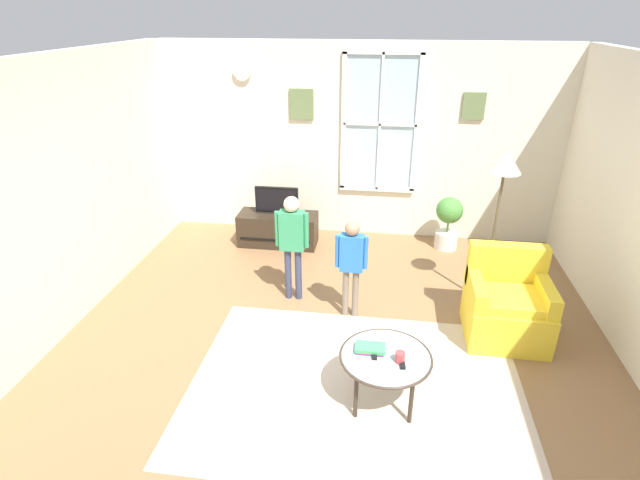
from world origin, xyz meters
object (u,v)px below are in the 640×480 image
tv_stand (278,229)px  cup (400,357)px  person_blue_shirt (351,258)px  armchair (506,306)px  remote_near_cup (402,363)px  floor_lamp (503,178)px  television (277,200)px  book_stack (370,348)px  coffee_table (385,359)px  remote_near_books (374,354)px  potted_plant_by_window (448,220)px  person_green_shirt (292,237)px

tv_stand → cup: 3.31m
tv_stand → person_blue_shirt: size_ratio=0.98×
armchair → remote_near_cup: armchair is taller
tv_stand → floor_lamp: bearing=-23.3°
television → book_stack: bearing=-63.3°
cup → floor_lamp: (0.96, 1.76, 0.94)m
coffee_table → armchair: bearing=43.6°
television → person_blue_shirt: person_blue_shirt is taller
person_blue_shirt → remote_near_books: bearing=-76.4°
book_stack → remote_near_cup: book_stack is taller
book_stack → coffee_table: bearing=-21.5°
remote_near_books → potted_plant_by_window: 3.14m
tv_stand → person_green_shirt: bearing=-70.5°
armchair → floor_lamp: bearing=99.1°
person_green_shirt → person_blue_shirt: 0.71m
book_stack → remote_near_cup: 0.29m
remote_near_books → floor_lamp: (1.16, 1.70, 0.97)m
coffee_table → potted_plant_by_window: bearing=75.6°
book_stack → floor_lamp: 2.25m
remote_near_books → person_green_shirt: person_green_shirt is taller
remote_near_books → potted_plant_by_window: (0.87, 3.02, -0.06)m
book_stack → floor_lamp: floor_lamp is taller
person_green_shirt → person_blue_shirt: bearing=-21.5°
potted_plant_by_window → floor_lamp: (0.30, -1.33, 1.04)m
cup → remote_near_books: 0.21m
cup → person_blue_shirt: 1.37m
remote_near_cup → potted_plant_by_window: bearing=78.2°
remote_near_books → person_blue_shirt: size_ratio=0.13×
armchair → person_green_shirt: 2.28m
floor_lamp → armchair: bearing=-80.9°
person_blue_shirt → armchair: bearing=-3.8°
person_blue_shirt → television: bearing=125.3°
person_green_shirt → remote_near_books: bearing=-57.1°
potted_plant_by_window → remote_near_cup: bearing=-101.8°
remote_near_cup → remote_near_books: bearing=159.8°
coffee_table → person_blue_shirt: person_blue_shirt is taller
book_stack → person_green_shirt: size_ratio=0.20×
cup → person_blue_shirt: size_ratio=0.08×
armchair → person_green_shirt: size_ratio=0.71×
person_blue_shirt → potted_plant_by_window: size_ratio=1.51×
potted_plant_by_window → coffee_table: bearing=-104.4°
remote_near_books → person_green_shirt: size_ratio=0.11×
coffee_table → remote_near_cup: (0.13, -0.08, 0.04)m
coffee_table → remote_near_cup: 0.15m
remote_near_books → floor_lamp: 2.28m
armchair → remote_near_books: size_ratio=6.21×
coffee_table → potted_plant_by_window: (0.78, 3.03, -0.02)m
television → potted_plant_by_window: 2.31m
television → remote_near_cup: (1.65, -2.89, -0.18)m
armchair → remote_near_cup: size_ratio=6.21×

